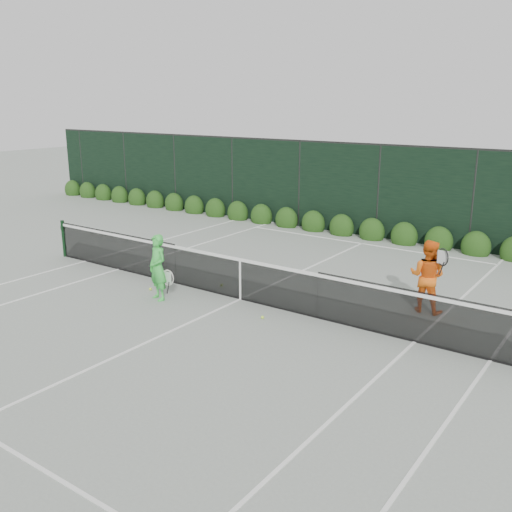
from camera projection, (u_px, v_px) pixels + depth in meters
The scene contains 8 objects.
ground at pixel (240, 299), 13.05m from camera, with size 80.00×80.00×0.00m, color gray.
tennis_net at pixel (239, 277), 12.92m from camera, with size 12.90×0.10×1.07m.
player_woman at pixel (158, 268), 12.86m from camera, with size 0.67×0.50×1.52m.
player_man at pixel (427, 276), 12.12m from camera, with size 0.88×0.62×1.58m.
court_lines at pixel (240, 299), 13.05m from camera, with size 11.03×23.83×0.01m.
windscreen_fence at pixel (152, 263), 10.52m from camera, with size 32.00×21.07×3.06m.
hedge_row at pixel (372, 232), 18.61m from camera, with size 31.66×0.65×0.94m.
tennis_balls at pixel (209, 296), 13.16m from camera, with size 3.31×1.28×0.07m.
Camera 1 is at (7.43, -9.83, 4.43)m, focal length 40.00 mm.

